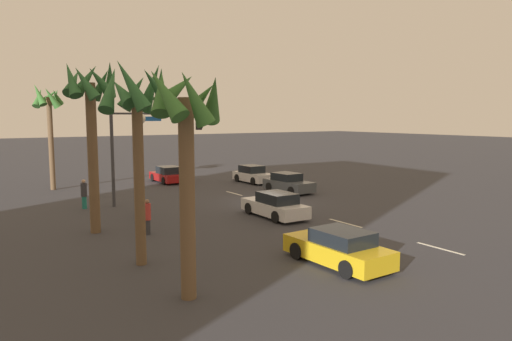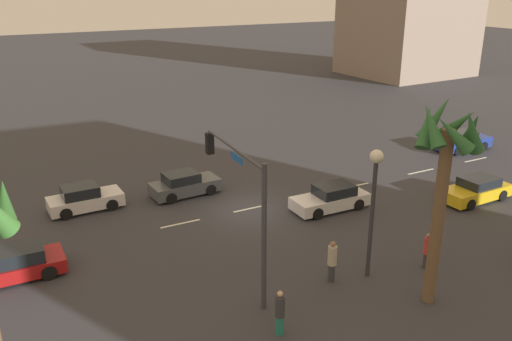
{
  "view_description": "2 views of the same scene",
  "coord_description": "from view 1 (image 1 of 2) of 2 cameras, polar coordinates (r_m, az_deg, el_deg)",
  "views": [
    {
      "loc": [
        -24.34,
        16.71,
        5.43
      ],
      "look_at": [
        -0.63,
        1.12,
        2.16
      ],
      "focal_mm": 32.68,
      "sensor_mm": 36.0,
      "label": 1
    },
    {
      "loc": [
        12.38,
        24.0,
        11.97
      ],
      "look_at": [
        -0.22,
        0.58,
        2.41
      ],
      "focal_mm": 37.6,
      "sensor_mm": 36.0,
      "label": 2
    }
  ],
  "objects": [
    {
      "name": "lane_stripe_4",
      "position": [
        33.28,
        -2.7,
        -2.82
      ],
      "size": [
        2.16,
        0.14,
        0.01
      ],
      "primitive_type": "cube",
      "color": "silver",
      "rests_on": "ground_plane"
    },
    {
      "name": "lane_stripe_1",
      "position": [
        21.0,
        21.62,
        -8.87
      ],
      "size": [
        2.23,
        0.14,
        0.01
      ],
      "primitive_type": "cube",
      "color": "silver",
      "rests_on": "ground_plane"
    },
    {
      "name": "car_5",
      "position": [
        39.53,
        -10.68,
        -0.54
      ],
      "size": [
        4.04,
        1.97,
        1.35
      ],
      "color": "maroon",
      "rests_on": "ground_plane"
    },
    {
      "name": "lane_stripe_3",
      "position": [
        29.87,
        1.33,
        -3.89
      ],
      "size": [
        2.09,
        0.14,
        0.01
      ],
      "primitive_type": "cube",
      "color": "silver",
      "rests_on": "ground_plane"
    },
    {
      "name": "palm_tree_2",
      "position": [
        17.26,
        -14.15,
        7.43
      ],
      "size": [
        2.79,
        2.79,
        7.45
      ],
      "color": "brown",
      "rests_on": "ground_plane"
    },
    {
      "name": "lane_stripe_5",
      "position": [
        42.65,
        -9.98,
        -0.84
      ],
      "size": [
        1.8,
        0.14,
        0.01
      ],
      "primitive_type": "cube",
      "color": "silver",
      "rests_on": "ground_plane"
    },
    {
      "name": "lane_stripe_2",
      "position": [
        24.49,
        10.87,
        -6.34
      ],
      "size": [
        2.34,
        0.14,
        0.01
      ],
      "primitive_type": "cube",
      "color": "silver",
      "rests_on": "ground_plane"
    },
    {
      "name": "streetlamp",
      "position": [
        24.47,
        -13.93,
        3.01
      ],
      "size": [
        0.56,
        0.56,
        5.63
      ],
      "color": "#2D2D33",
      "rests_on": "ground_plane"
    },
    {
      "name": "palm_tree_0",
      "position": [
        22.82,
        -19.57,
        7.58
      ],
      "size": [
        2.45,
        2.57,
        8.06
      ],
      "color": "brown",
      "rests_on": "ground_plane"
    },
    {
      "name": "palm_tree_3",
      "position": [
        13.63,
        -8.57,
        5.06
      ],
      "size": [
        2.26,
        2.58,
        6.88
      ],
      "color": "brown",
      "rests_on": "ground_plane"
    },
    {
      "name": "traffic_signal",
      "position": [
        29.81,
        -13.28,
        3.77
      ],
      "size": [
        0.62,
        6.0,
        5.89
      ],
      "color": "#38383D",
      "rests_on": "ground_plane"
    },
    {
      "name": "car_0",
      "position": [
        38.69,
        -0.38,
        -0.53
      ],
      "size": [
        3.95,
        1.88,
        1.42
      ],
      "color": "silver",
      "rests_on": "ground_plane"
    },
    {
      "name": "car_3",
      "position": [
        33.83,
        3.97,
        -1.58
      ],
      "size": [
        4.09,
        2.01,
        1.39
      ],
      "color": "#474C51",
      "rests_on": "ground_plane"
    },
    {
      "name": "pedestrian_1",
      "position": [
        22.17,
        -13.14,
        -5.44
      ],
      "size": [
        0.37,
        0.37,
        1.67
      ],
      "color": "#333338",
      "rests_on": "ground_plane"
    },
    {
      "name": "pedestrian_0",
      "position": [
        26.46,
        -14.17,
        -3.34
      ],
      "size": [
        0.46,
        0.46,
        1.84
      ],
      "color": "#333338",
      "rests_on": "ground_plane"
    },
    {
      "name": "car_4",
      "position": [
        25.45,
        2.36,
        -4.31
      ],
      "size": [
        4.33,
        1.89,
        1.37
      ],
      "color": "silver",
      "rests_on": "ground_plane"
    },
    {
      "name": "palm_tree_1",
      "position": [
        37.72,
        -24.07,
        6.86
      ],
      "size": [
        2.29,
        2.39,
        7.91
      ],
      "color": "brown",
      "rests_on": "ground_plane"
    },
    {
      "name": "car_2",
      "position": [
        17.65,
        10.05,
        -9.34
      ],
      "size": [
        4.31,
        1.95,
        1.34
      ],
      "color": "gold",
      "rests_on": "ground_plane"
    },
    {
      "name": "ground_plane",
      "position": [
        30.02,
        1.12,
        -3.85
      ],
      "size": [
        220.0,
        220.0,
        0.0
      ],
      "primitive_type": "plane",
      "color": "#333338"
    },
    {
      "name": "pedestrian_2",
      "position": [
        29.45,
        -20.31,
        -2.64
      ],
      "size": [
        0.38,
        0.38,
        1.76
      ],
      "color": "#1E7266",
      "rests_on": "ground_plane"
    }
  ]
}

